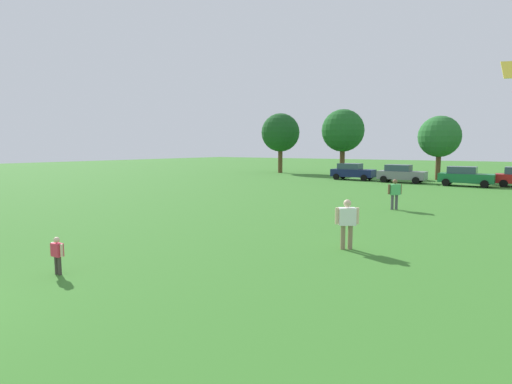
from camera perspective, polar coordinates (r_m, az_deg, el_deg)
name	(u,v)px	position (r m, az deg, el deg)	size (l,w,h in m)	color
ground_plane	(368,190)	(33.23, 15.45, 0.33)	(160.00, 160.00, 0.00)	#387528
child_kite_flyer	(57,252)	(11.87, -26.17, -7.63)	(0.48, 0.19, 1.00)	#3F3833
adult_bystander	(347,220)	(13.52, 12.68, -3.84)	(0.66, 0.55, 1.64)	#8C7259
bystander_near_trees	(395,192)	(22.86, 18.93, 0.05)	(0.60, 0.58, 1.63)	#4C4C51
parked_car_navy_0	(352,171)	(42.95, 13.39, 2.83)	(4.30, 2.02, 1.68)	#141E4C
parked_car_gray_1	(401,173)	(40.92, 19.73, 2.47)	(4.30, 2.02, 1.68)	slate
parked_car_green_2	(465,176)	(39.28, 27.36, 1.99)	(4.30, 2.02, 1.68)	#196B38
tree_far_left	(280,133)	(53.46, 3.46, 8.32)	(4.97, 4.97, 7.74)	brown
tree_left	(343,131)	(49.77, 12.13, 8.42)	(5.03, 5.03, 7.84)	brown
tree_center	(439,137)	(45.57, 24.41, 7.10)	(4.19, 4.19, 6.52)	brown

